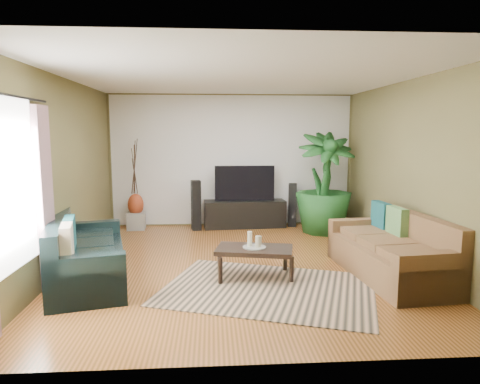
{
  "coord_description": "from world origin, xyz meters",
  "views": [
    {
      "loc": [
        -0.42,
        -6.08,
        1.94
      ],
      "look_at": [
        0.0,
        0.2,
        1.05
      ],
      "focal_mm": 32.0,
      "sensor_mm": 36.0,
      "label": 1
    }
  ],
  "objects": [
    {
      "name": "floor",
      "position": [
        0.0,
        0.0,
        0.0
      ],
      "size": [
        5.5,
        5.5,
        0.0
      ],
      "primitive_type": "plane",
      "color": "#9B5528",
      "rests_on": "ground"
    },
    {
      "name": "ceiling",
      "position": [
        0.0,
        0.0,
        2.7
      ],
      "size": [
        5.5,
        5.5,
        0.0
      ],
      "primitive_type": "plane",
      "rotation": [
        3.14,
        0.0,
        0.0
      ],
      "color": "white",
      "rests_on": "ground"
    },
    {
      "name": "wall_back",
      "position": [
        0.0,
        2.75,
        1.35
      ],
      "size": [
        5.0,
        0.0,
        5.0
      ],
      "primitive_type": "plane",
      "rotation": [
        1.57,
        0.0,
        0.0
      ],
      "color": "brown",
      "rests_on": "ground"
    },
    {
      "name": "wall_front",
      "position": [
        0.0,
        -2.75,
        1.35
      ],
      "size": [
        5.0,
        0.0,
        5.0
      ],
      "primitive_type": "plane",
      "rotation": [
        -1.57,
        0.0,
        0.0
      ],
      "color": "brown",
      "rests_on": "ground"
    },
    {
      "name": "wall_left",
      "position": [
        -2.5,
        0.0,
        1.35
      ],
      "size": [
        0.0,
        5.5,
        5.5
      ],
      "primitive_type": "plane",
      "rotation": [
        1.57,
        0.0,
        1.57
      ],
      "color": "brown",
      "rests_on": "ground"
    },
    {
      "name": "wall_right",
      "position": [
        2.5,
        0.0,
        1.35
      ],
      "size": [
        0.0,
        5.5,
        5.5
      ],
      "primitive_type": "plane",
      "rotation": [
        1.57,
        0.0,
        -1.57
      ],
      "color": "brown",
      "rests_on": "ground"
    },
    {
      "name": "backwall_panel",
      "position": [
        0.0,
        2.74,
        1.35
      ],
      "size": [
        4.9,
        0.0,
        4.9
      ],
      "primitive_type": "plane",
      "rotation": [
        1.57,
        0.0,
        0.0
      ],
      "color": "white",
      "rests_on": "ground"
    },
    {
      "name": "window_pane",
      "position": [
        -2.48,
        -1.6,
        1.4
      ],
      "size": [
        0.0,
        1.8,
        1.8
      ],
      "primitive_type": "plane",
      "rotation": [
        1.57,
        0.0,
        1.57
      ],
      "color": "white",
      "rests_on": "ground"
    },
    {
      "name": "curtain_far",
      "position": [
        -2.43,
        -0.85,
        1.15
      ],
      "size": [
        0.08,
        0.35,
        2.2
      ],
      "primitive_type": "cube",
      "color": "gray",
      "rests_on": "ground"
    },
    {
      "name": "curtain_rod",
      "position": [
        -2.43,
        -1.6,
        2.3
      ],
      "size": [
        0.03,
        1.9,
        0.03
      ],
      "primitive_type": "cylinder",
      "rotation": [
        1.57,
        0.0,
        0.0
      ],
      "color": "black",
      "rests_on": "ground"
    },
    {
      "name": "sofa_left",
      "position": [
        -2.04,
        -0.56,
        0.42
      ],
      "size": [
        1.33,
        2.18,
        0.85
      ],
      "primitive_type": "cube",
      "rotation": [
        0.0,
        0.0,
        1.81
      ],
      "color": "black",
      "rests_on": "floor"
    },
    {
      "name": "sofa_right",
      "position": [
        1.95,
        -0.66,
        0.42
      ],
      "size": [
        1.14,
        2.14,
        0.85
      ],
      "primitive_type": "cube",
      "rotation": [
        0.0,
        0.0,
        -1.46
      ],
      "color": "brown",
      "rests_on": "floor"
    },
    {
      "name": "area_rug",
      "position": [
        0.27,
        -1.04,
        0.01
      ],
      "size": [
        3.0,
        2.54,
        0.01
      ],
      "primitive_type": "cube",
      "rotation": [
        0.0,
        0.0,
        -0.33
      ],
      "color": "tan",
      "rests_on": "floor"
    },
    {
      "name": "coffee_table",
      "position": [
        0.14,
        -0.58,
        0.2
      ],
      "size": [
        1.09,
        0.74,
        0.41
      ],
      "primitive_type": "cube",
      "rotation": [
        0.0,
        0.0,
        -0.2
      ],
      "color": "black",
      "rests_on": "floor"
    },
    {
      "name": "candle_tray",
      "position": [
        0.14,
        -0.58,
        0.42
      ],
      "size": [
        0.31,
        0.31,
        0.01
      ],
      "primitive_type": "cylinder",
      "color": "gray",
      "rests_on": "coffee_table"
    },
    {
      "name": "candle_tall",
      "position": [
        0.08,
        -0.55,
        0.52
      ],
      "size": [
        0.06,
        0.06,
        0.2
      ],
      "primitive_type": "cylinder",
      "color": "beige",
      "rests_on": "candle_tray"
    },
    {
      "name": "candle_mid",
      "position": [
        0.18,
        -0.62,
        0.5
      ],
      "size": [
        0.06,
        0.06,
        0.15
      ],
      "primitive_type": "cylinder",
      "color": "beige",
      "rests_on": "candle_tray"
    },
    {
      "name": "candle_short",
      "position": [
        0.21,
        -0.52,
        0.49
      ],
      "size": [
        0.06,
        0.06,
        0.13
      ],
      "primitive_type": "cylinder",
      "color": "beige",
      "rests_on": "candle_tray"
    },
    {
      "name": "tv_stand",
      "position": [
        0.25,
        2.5,
        0.27
      ],
      "size": [
        1.68,
        0.6,
        0.55
      ],
      "primitive_type": "cube",
      "rotation": [
        0.0,
        0.0,
        0.07
      ],
      "color": "black",
      "rests_on": "floor"
    },
    {
      "name": "television",
      "position": [
        0.25,
        2.5,
        0.91
      ],
      "size": [
        1.21,
        0.07,
        0.71
      ],
      "primitive_type": "cube",
      "color": "black",
      "rests_on": "tv_stand"
    },
    {
      "name": "speaker_left",
      "position": [
        -0.73,
        2.29,
        0.5
      ],
      "size": [
        0.21,
        0.23,
        0.99
      ],
      "primitive_type": "cube",
      "rotation": [
        0.0,
        0.0,
        0.18
      ],
      "color": "black",
      "rests_on": "floor"
    },
    {
      "name": "speaker_right",
      "position": [
        1.24,
        2.5,
        0.45
      ],
      "size": [
        0.2,
        0.21,
        0.89
      ],
      "primitive_type": "cube",
      "rotation": [
        0.0,
        0.0,
        -0.24
      ],
      "color": "black",
      "rests_on": "floor"
    },
    {
      "name": "potted_plant",
      "position": [
        1.73,
        1.92,
        0.97
      ],
      "size": [
        1.19,
        1.19,
        1.94
      ],
      "primitive_type": "imported",
      "rotation": [
        0.0,
        0.0,
        0.1
      ],
      "color": "#18491B",
      "rests_on": "floor"
    },
    {
      "name": "plant_pot",
      "position": [
        1.73,
        1.92,
        0.14
      ],
      "size": [
        0.36,
        0.36,
        0.28
      ],
      "primitive_type": "cylinder",
      "color": "black",
      "rests_on": "floor"
    },
    {
      "name": "pedestal",
      "position": [
        -1.94,
        2.44,
        0.17
      ],
      "size": [
        0.36,
        0.36,
        0.34
      ],
      "primitive_type": "cube",
      "rotation": [
        0.0,
        0.0,
        0.05
      ],
      "color": "#999997",
      "rests_on": "floor"
    },
    {
      "name": "vase",
      "position": [
        -1.94,
        2.44,
        0.5
      ],
      "size": [
        0.31,
        0.31,
        0.44
      ],
      "primitive_type": "ellipsoid",
      "color": "#94371B",
      "rests_on": "pedestal"
    },
    {
      "name": "side_table",
      "position": [
        -2.25,
        0.65,
        0.26
      ],
      "size": [
        0.57,
        0.57,
        0.51
      ],
      "primitive_type": "cube",
      "rotation": [
        0.0,
        0.0,
        0.21
      ],
      "color": "brown",
      "rests_on": "floor"
    }
  ]
}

